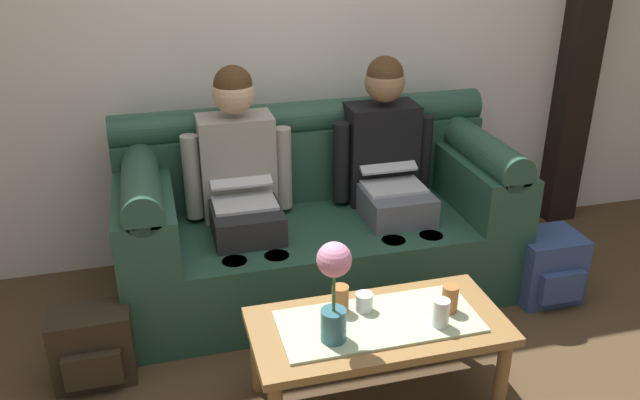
{
  "coord_description": "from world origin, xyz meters",
  "views": [
    {
      "loc": [
        -0.8,
        -1.89,
        1.95
      ],
      "look_at": [
        -0.09,
        0.76,
        0.69
      ],
      "focal_mm": 36.89,
      "sensor_mm": 36.0,
      "label": 1
    }
  ],
  "objects_px": {
    "couch": "(316,221)",
    "flower_vase": "(334,284)",
    "coffee_table": "(378,333)",
    "backpack_right": "(546,267)",
    "cup_far_left": "(340,299)",
    "person_left": "(241,180)",
    "person_right": "(388,165)",
    "cup_near_left": "(364,302)",
    "cup_near_right": "(441,313)",
    "cup_far_center": "(450,299)",
    "backpack_left": "(93,347)"
  },
  "relations": [
    {
      "from": "person_left",
      "to": "cup_near_right",
      "type": "xyz_separation_m",
      "value": [
        0.62,
        -1.09,
        -0.19
      ]
    },
    {
      "from": "cup_far_center",
      "to": "person_right",
      "type": "bearing_deg",
      "value": 84.74
    },
    {
      "from": "cup_near_left",
      "to": "backpack_left",
      "type": "height_order",
      "value": "cup_near_left"
    },
    {
      "from": "cup_far_left",
      "to": "person_left",
      "type": "bearing_deg",
      "value": 106.5
    },
    {
      "from": "coffee_table",
      "to": "backpack_right",
      "type": "bearing_deg",
      "value": 25.07
    },
    {
      "from": "cup_near_left",
      "to": "backpack_left",
      "type": "distance_m",
      "value": 1.21
    },
    {
      "from": "person_right",
      "to": "flower_vase",
      "type": "height_order",
      "value": "person_right"
    },
    {
      "from": "cup_near_left",
      "to": "person_left",
      "type": "bearing_deg",
      "value": 111.66
    },
    {
      "from": "backpack_right",
      "to": "cup_near_left",
      "type": "bearing_deg",
      "value": -159.09
    },
    {
      "from": "flower_vase",
      "to": "person_left",
      "type": "bearing_deg",
      "value": 99.76
    },
    {
      "from": "person_left",
      "to": "person_right",
      "type": "bearing_deg",
      "value": 0.0
    },
    {
      "from": "person_right",
      "to": "flower_vase",
      "type": "distance_m",
      "value": 1.22
    },
    {
      "from": "cup_near_left",
      "to": "backpack_right",
      "type": "height_order",
      "value": "cup_near_left"
    },
    {
      "from": "person_right",
      "to": "coffee_table",
      "type": "relative_size",
      "value": 1.18
    },
    {
      "from": "cup_near_right",
      "to": "cup_far_left",
      "type": "bearing_deg",
      "value": 150.78
    },
    {
      "from": "flower_vase",
      "to": "backpack_right",
      "type": "bearing_deg",
      "value": 24.19
    },
    {
      "from": "cup_far_center",
      "to": "cup_far_left",
      "type": "bearing_deg",
      "value": 165.17
    },
    {
      "from": "person_left",
      "to": "backpack_right",
      "type": "height_order",
      "value": "person_left"
    },
    {
      "from": "person_right",
      "to": "cup_near_left",
      "type": "relative_size",
      "value": 15.88
    },
    {
      "from": "person_left",
      "to": "cup_near_left",
      "type": "distance_m",
      "value": 1.0
    },
    {
      "from": "couch",
      "to": "coffee_table",
      "type": "xyz_separation_m",
      "value": [
        0.0,
        -0.99,
        -0.03
      ]
    },
    {
      "from": "couch",
      "to": "cup_far_center",
      "type": "distance_m",
      "value": 1.05
    },
    {
      "from": "person_left",
      "to": "couch",
      "type": "bearing_deg",
      "value": 0.37
    },
    {
      "from": "person_left",
      "to": "cup_near_left",
      "type": "bearing_deg",
      "value": -68.34
    },
    {
      "from": "couch",
      "to": "flower_vase",
      "type": "height_order",
      "value": "couch"
    },
    {
      "from": "coffee_table",
      "to": "cup_far_left",
      "type": "height_order",
      "value": "cup_far_left"
    },
    {
      "from": "couch",
      "to": "person_left",
      "type": "relative_size",
      "value": 1.66
    },
    {
      "from": "person_right",
      "to": "cup_near_right",
      "type": "bearing_deg",
      "value": -98.87
    },
    {
      "from": "coffee_table",
      "to": "cup_far_center",
      "type": "relative_size",
      "value": 8.84
    },
    {
      "from": "cup_near_right",
      "to": "backpack_right",
      "type": "distance_m",
      "value": 1.14
    },
    {
      "from": "person_right",
      "to": "cup_near_right",
      "type": "xyz_separation_m",
      "value": [
        -0.17,
        -1.09,
        -0.19
      ]
    },
    {
      "from": "cup_far_center",
      "to": "backpack_right",
      "type": "bearing_deg",
      "value": 33.02
    },
    {
      "from": "person_left",
      "to": "cup_far_center",
      "type": "distance_m",
      "value": 1.23
    },
    {
      "from": "couch",
      "to": "flower_vase",
      "type": "distance_m",
      "value": 1.12
    },
    {
      "from": "cup_far_left",
      "to": "cup_near_left",
      "type": "bearing_deg",
      "value": -11.19
    },
    {
      "from": "couch",
      "to": "cup_near_left",
      "type": "height_order",
      "value": "couch"
    },
    {
      "from": "cup_far_left",
      "to": "backpack_right",
      "type": "xyz_separation_m",
      "value": [
        1.27,
        0.43,
        -0.29
      ]
    },
    {
      "from": "cup_far_center",
      "to": "person_left",
      "type": "bearing_deg",
      "value": 124.77
    },
    {
      "from": "person_right",
      "to": "cup_far_center",
      "type": "bearing_deg",
      "value": -95.26
    },
    {
      "from": "couch",
      "to": "backpack_right",
      "type": "xyz_separation_m",
      "value": [
        1.14,
        -0.46,
        -0.19
      ]
    },
    {
      "from": "coffee_table",
      "to": "flower_vase",
      "type": "distance_m",
      "value": 0.38
    },
    {
      "from": "cup_far_left",
      "to": "backpack_left",
      "type": "relative_size",
      "value": 0.33
    },
    {
      "from": "flower_vase",
      "to": "cup_far_left",
      "type": "height_order",
      "value": "flower_vase"
    },
    {
      "from": "cup_far_center",
      "to": "backpack_left",
      "type": "distance_m",
      "value": 1.55
    },
    {
      "from": "person_right",
      "to": "cup_far_left",
      "type": "height_order",
      "value": "person_right"
    },
    {
      "from": "cup_near_left",
      "to": "coffee_table",
      "type": "bearing_deg",
      "value": -68.19
    },
    {
      "from": "person_left",
      "to": "cup_near_right",
      "type": "height_order",
      "value": "person_left"
    },
    {
      "from": "person_left",
      "to": "backpack_right",
      "type": "distance_m",
      "value": 1.67
    },
    {
      "from": "cup_near_left",
      "to": "cup_near_right",
      "type": "xyz_separation_m",
      "value": [
        0.26,
        -0.18,
        0.02
      ]
    },
    {
      "from": "person_right",
      "to": "cup_near_left",
      "type": "bearing_deg",
      "value": -115.26
    }
  ]
}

